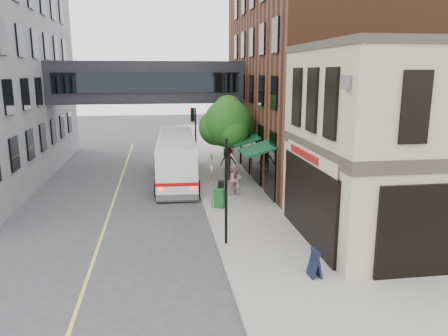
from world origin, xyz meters
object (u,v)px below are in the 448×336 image
object	(u,v)px
newspaper_box	(220,198)
pedestrian_b	(236,180)
pedestrian_c	(228,161)
bus	(177,156)
pedestrian_a	(236,181)
sandwich_board	(315,263)

from	to	relation	value
newspaper_box	pedestrian_b	bearing A→B (deg)	85.67
pedestrian_b	newspaper_box	world-z (taller)	pedestrian_b
pedestrian_b	pedestrian_c	bearing A→B (deg)	57.51
pedestrian_b	newspaper_box	bearing A→B (deg)	-147.31
bus	pedestrian_a	xyz separation A→B (m)	(3.29, -4.54, -0.74)
pedestrian_a	pedestrian_b	distance (m)	0.24
bus	pedestrian_b	xyz separation A→B (m)	(3.24, -4.73, -0.60)
bus	sandwich_board	xyz separation A→B (m)	(4.21, -15.47, -1.00)
pedestrian_c	newspaper_box	distance (m)	7.94
newspaper_box	sandwich_board	world-z (taller)	newspaper_box
pedestrian_b	pedestrian_c	world-z (taller)	pedestrian_c
pedestrian_a	sandwich_board	xyz separation A→B (m)	(0.92, -10.93, -0.26)
pedestrian_b	sandwich_board	size ratio (longest dim) A/B	1.79
pedestrian_b	newspaper_box	distance (m)	2.63
pedestrian_b	newspaper_box	xyz separation A→B (m)	(-1.27, -2.27, -0.40)
bus	pedestrian_c	world-z (taller)	bus
sandwich_board	newspaper_box	bearing A→B (deg)	101.50
pedestrian_c	newspaper_box	bearing A→B (deg)	-112.74
pedestrian_a	pedestrian_c	distance (m)	5.30
bus	pedestrian_a	world-z (taller)	bus
bus	pedestrian_a	distance (m)	5.66
bus	pedestrian_c	size ratio (longest dim) A/B	5.96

